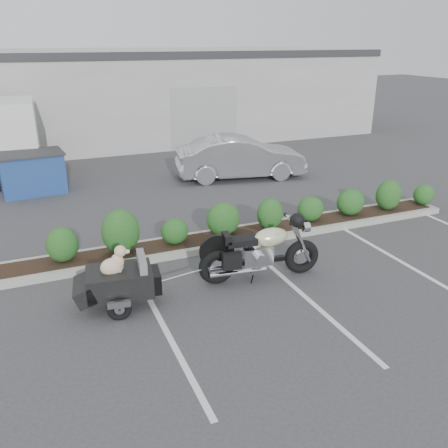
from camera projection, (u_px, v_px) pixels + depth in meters
name	position (u px, v px, depth m)	size (l,w,h in m)	color
ground	(230.00, 290.00, 9.03)	(90.00, 90.00, 0.00)	#38383A
planter_kerb	(232.00, 237.00, 11.26)	(12.00, 1.00, 0.15)	#9E9E93
building	(91.00, 94.00, 22.90)	(26.00, 10.00, 4.00)	#9EA099
motorcycle	(261.00, 252.00, 9.29)	(2.50, 0.94, 1.44)	black
pet_trailer	(119.00, 281.00, 8.34)	(2.02, 1.14, 1.19)	black
sedan	(240.00, 157.00, 16.11)	(1.52, 4.35, 1.43)	#B6B6BE
dumpster	(32.00, 173.00, 14.56)	(2.04, 1.49, 1.26)	navy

